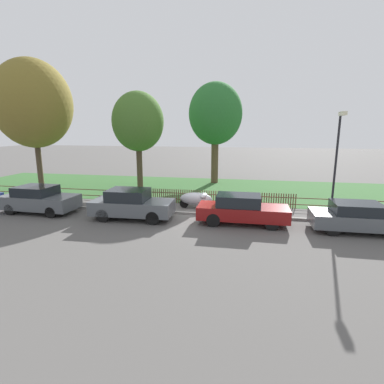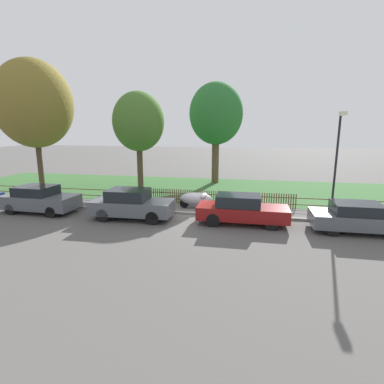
% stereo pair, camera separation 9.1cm
% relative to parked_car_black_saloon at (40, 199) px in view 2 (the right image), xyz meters
% --- Properties ---
extents(ground_plane, '(120.00, 120.00, 0.00)m').
position_rel_parked_car_black_saloon_xyz_m(ground_plane, '(8.80, 1.06, -0.75)').
color(ground_plane, '#565451').
extents(kerb_stone, '(41.81, 0.20, 0.12)m').
position_rel_parked_car_black_saloon_xyz_m(kerb_stone, '(8.80, 1.16, -0.69)').
color(kerb_stone, gray).
rests_on(kerb_stone, ground).
extents(grass_strip, '(41.81, 9.74, 0.01)m').
position_rel_parked_car_black_saloon_xyz_m(grass_strip, '(8.80, 8.36, -0.75)').
color(grass_strip, '#33602D').
rests_on(grass_strip, ground).
extents(park_fence, '(41.81, 0.05, 0.89)m').
position_rel_parked_car_black_saloon_xyz_m(park_fence, '(8.80, 3.50, -0.31)').
color(park_fence, brown).
rests_on(park_fence, ground).
extents(parked_car_black_saloon, '(4.19, 1.95, 1.50)m').
position_rel_parked_car_black_saloon_xyz_m(parked_car_black_saloon, '(0.00, 0.00, 0.00)').
color(parked_car_black_saloon, '#51565B').
rests_on(parked_car_black_saloon, ground).
extents(parked_car_navy_estate, '(4.25, 1.87, 1.57)m').
position_rel_parked_car_black_saloon_xyz_m(parked_car_navy_estate, '(5.57, -0.21, 0.04)').
color(parked_car_navy_estate, '#51565B').
rests_on(parked_car_navy_estate, ground).
extents(parked_car_red_compact, '(4.42, 1.66, 1.47)m').
position_rel_parked_car_black_saloon_xyz_m(parked_car_red_compact, '(11.21, 0.01, -0.01)').
color(parked_car_red_compact, maroon).
rests_on(parked_car_red_compact, ground).
extents(parked_car_white_van, '(4.30, 1.77, 1.36)m').
position_rel_parked_car_black_saloon_xyz_m(parked_car_white_van, '(16.52, -0.20, -0.06)').
color(parked_car_white_van, '#51565B').
rests_on(parked_car_white_van, ground).
extents(covered_motorcycle, '(1.98, 0.81, 0.96)m').
position_rel_parked_car_black_saloon_xyz_m(covered_motorcycle, '(8.56, 2.45, -0.16)').
color(covered_motorcycle, black).
rests_on(covered_motorcycle, ground).
extents(tree_nearest_kerb, '(5.40, 5.40, 9.46)m').
position_rel_parked_car_black_saloon_xyz_m(tree_nearest_kerb, '(-3.79, 5.20, 5.59)').
color(tree_nearest_kerb, '#473828').
rests_on(tree_nearest_kerb, ground).
extents(tree_behind_motorcycle, '(3.85, 3.85, 7.35)m').
position_rel_parked_car_black_saloon_xyz_m(tree_behind_motorcycle, '(3.22, 7.38, 4.35)').
color(tree_behind_motorcycle, '#473828').
rests_on(tree_behind_motorcycle, ground).
extents(tree_mid_park, '(4.45, 4.45, 8.40)m').
position_rel_parked_car_black_saloon_xyz_m(tree_mid_park, '(8.59, 11.22, 5.03)').
color(tree_mid_park, brown).
rests_on(tree_mid_park, ground).
extents(street_lamp, '(0.20, 0.79, 5.42)m').
position_rel_parked_car_black_saloon_xyz_m(street_lamp, '(15.77, 1.55, 2.68)').
color(street_lamp, black).
rests_on(street_lamp, ground).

